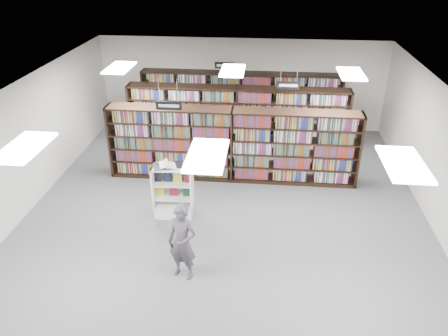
# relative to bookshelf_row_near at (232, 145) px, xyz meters

# --- Properties ---
(floor) EXTENTS (12.00, 12.00, 0.00)m
(floor) POSITION_rel_bookshelf_row_near_xyz_m (0.00, -2.00, -1.05)
(floor) COLOR #5A5A5F
(floor) RESTS_ON ground
(ceiling) EXTENTS (10.00, 12.00, 0.10)m
(ceiling) POSITION_rel_bookshelf_row_near_xyz_m (0.00, -2.00, 2.15)
(ceiling) COLOR silver
(ceiling) RESTS_ON wall_back
(wall_back) EXTENTS (10.00, 0.10, 3.20)m
(wall_back) POSITION_rel_bookshelf_row_near_xyz_m (0.00, 4.00, 0.55)
(wall_back) COLOR silver
(wall_back) RESTS_ON ground
(wall_left) EXTENTS (0.10, 12.00, 3.20)m
(wall_left) POSITION_rel_bookshelf_row_near_xyz_m (-5.00, -2.00, 0.55)
(wall_left) COLOR silver
(wall_left) RESTS_ON ground
(wall_right) EXTENTS (0.10, 12.00, 3.20)m
(wall_right) POSITION_rel_bookshelf_row_near_xyz_m (5.00, -2.00, 0.55)
(wall_right) COLOR silver
(wall_right) RESTS_ON ground
(bookshelf_row_near) EXTENTS (7.00, 0.60, 2.10)m
(bookshelf_row_near) POSITION_rel_bookshelf_row_near_xyz_m (0.00, 0.00, 0.00)
(bookshelf_row_near) COLOR black
(bookshelf_row_near) RESTS_ON floor
(bookshelf_row_mid) EXTENTS (7.00, 0.60, 2.10)m
(bookshelf_row_mid) POSITION_rel_bookshelf_row_near_xyz_m (0.00, 2.00, 0.00)
(bookshelf_row_mid) COLOR black
(bookshelf_row_mid) RESTS_ON floor
(bookshelf_row_far) EXTENTS (7.00, 0.60, 2.10)m
(bookshelf_row_far) POSITION_rel_bookshelf_row_near_xyz_m (0.00, 3.70, 0.00)
(bookshelf_row_far) COLOR black
(bookshelf_row_far) RESTS_ON floor
(aisle_sign_left) EXTENTS (0.65, 0.02, 0.80)m
(aisle_sign_left) POSITION_rel_bookshelf_row_near_xyz_m (-1.50, -1.00, 1.48)
(aisle_sign_left) COLOR #B2B2B7
(aisle_sign_left) RESTS_ON ceiling
(aisle_sign_right) EXTENTS (0.65, 0.02, 0.80)m
(aisle_sign_right) POSITION_rel_bookshelf_row_near_xyz_m (1.50, 1.00, 1.48)
(aisle_sign_right) COLOR #B2B2B7
(aisle_sign_right) RESTS_ON ceiling
(aisle_sign_center) EXTENTS (0.65, 0.02, 0.80)m
(aisle_sign_center) POSITION_rel_bookshelf_row_near_xyz_m (-0.50, 3.00, 1.48)
(aisle_sign_center) COLOR #B2B2B7
(aisle_sign_center) RESTS_ON ceiling
(troffer_front_left) EXTENTS (0.60, 1.20, 0.04)m
(troffer_front_left) POSITION_rel_bookshelf_row_near_xyz_m (-3.00, -5.00, 2.11)
(troffer_front_left) COLOR white
(troffer_front_left) RESTS_ON ceiling
(troffer_front_center) EXTENTS (0.60, 1.20, 0.04)m
(troffer_front_center) POSITION_rel_bookshelf_row_near_xyz_m (0.00, -5.00, 2.11)
(troffer_front_center) COLOR white
(troffer_front_center) RESTS_ON ceiling
(troffer_front_right) EXTENTS (0.60, 1.20, 0.04)m
(troffer_front_right) POSITION_rel_bookshelf_row_near_xyz_m (3.00, -5.00, 2.11)
(troffer_front_right) COLOR white
(troffer_front_right) RESTS_ON ceiling
(troffer_back_left) EXTENTS (0.60, 1.20, 0.04)m
(troffer_back_left) POSITION_rel_bookshelf_row_near_xyz_m (-3.00, 0.00, 2.11)
(troffer_back_left) COLOR white
(troffer_back_left) RESTS_ON ceiling
(troffer_back_center) EXTENTS (0.60, 1.20, 0.04)m
(troffer_back_center) POSITION_rel_bookshelf_row_near_xyz_m (0.00, 0.00, 2.11)
(troffer_back_center) COLOR white
(troffer_back_center) RESTS_ON ceiling
(troffer_back_right) EXTENTS (0.60, 1.20, 0.04)m
(troffer_back_right) POSITION_rel_bookshelf_row_near_xyz_m (3.00, 0.00, 2.11)
(troffer_back_right) COLOR white
(troffer_back_right) RESTS_ON ceiling
(endcap_display) EXTENTS (0.99, 0.52, 1.36)m
(endcap_display) POSITION_rel_bookshelf_row_near_xyz_m (-1.27, -2.03, -0.59)
(endcap_display) COLOR white
(endcap_display) RESTS_ON floor
(open_book) EXTENTS (0.80, 0.62, 0.13)m
(open_book) POSITION_rel_bookshelf_row_near_xyz_m (-1.38, -2.02, 0.34)
(open_book) COLOR black
(open_book) RESTS_ON endcap_display
(shopper) EXTENTS (0.70, 0.56, 1.68)m
(shopper) POSITION_rel_bookshelf_row_near_xyz_m (-0.63, -4.24, -0.21)
(shopper) COLOR #433E47
(shopper) RESTS_ON floor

